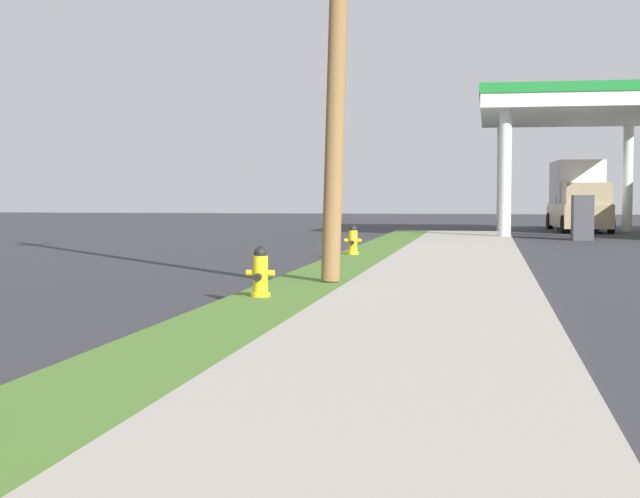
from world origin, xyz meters
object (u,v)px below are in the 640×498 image
fire_hydrant_third (353,241)px  utility_pole_midground (339,6)px  fire_hydrant_second (260,274)px  car_teal_by_near_pump (572,214)px  truck_tan_at_forecourt (578,197)px

fire_hydrant_third → utility_pole_midground: size_ratio=0.08×
fire_hydrant_second → car_teal_by_near_pump: bearing=77.5°
car_teal_by_near_pump → truck_tan_at_forecourt: 2.86m
fire_hydrant_second → fire_hydrant_third: bearing=90.2°
fire_hydrant_third → car_teal_by_near_pump: (7.21, 22.41, 0.28)m
utility_pole_midground → fire_hydrant_second: bearing=-104.7°
fire_hydrant_second → utility_pole_midground: bearing=75.3°
fire_hydrant_second → utility_pole_midground: (0.72, 2.75, 4.40)m
fire_hydrant_second → truck_tan_at_forecourt: bearing=76.3°
fire_hydrant_third → car_teal_by_near_pump: 23.55m
fire_hydrant_third → utility_pole_midground: 8.47m
fire_hydrant_second → fire_hydrant_third: 9.95m
fire_hydrant_second → truck_tan_at_forecourt: truck_tan_at_forecourt is taller
car_teal_by_near_pump → truck_tan_at_forecourt: size_ratio=0.71×
utility_pole_midground → truck_tan_at_forecourt: bearing=76.4°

